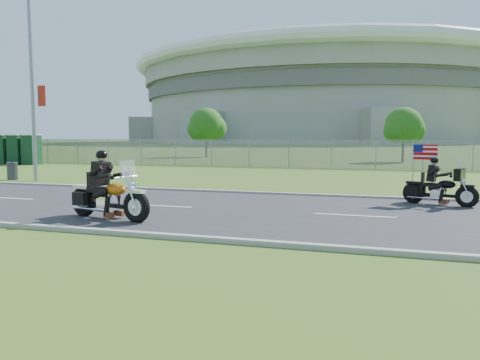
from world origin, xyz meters
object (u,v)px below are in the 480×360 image
(motorcycle_follow, at_px, (439,189))
(porta_toilet_c, at_px, (3,150))
(motorcycle_lead, at_px, (108,198))
(porta_toilet_a, at_px, (32,150))
(porta_toilet_b, at_px, (17,150))
(trash_can, at_px, (12,171))
(streetlight, at_px, (35,67))

(motorcycle_follow, bearing_deg, porta_toilet_c, 174.20)
(motorcycle_lead, bearing_deg, porta_toilet_a, 147.98)
(motorcycle_lead, bearing_deg, porta_toilet_b, 149.94)
(motorcycle_lead, xyz_separation_m, trash_can, (-11.24, 8.49, -0.15))
(streetlight, height_order, porta_toilet_c, streetlight)
(porta_toilet_b, bearing_deg, porta_toilet_a, 0.00)
(streetlight, bearing_deg, motorcycle_follow, -10.09)
(motorcycle_lead, height_order, trash_can, motorcycle_lead)
(streetlight, xyz_separation_m, porta_toilet_c, (-12.82, 10.78, -4.49))
(streetlight, xyz_separation_m, trash_can, (-1.50, -0.19, -5.20))
(streetlight, distance_m, porta_toilet_b, 16.33)
(porta_toilet_b, distance_m, trash_can, 14.80)
(porta_toilet_b, xyz_separation_m, porta_toilet_c, (-1.40, 0.00, 0.00))
(porta_toilet_b, relative_size, motorcycle_follow, 1.02)
(streetlight, bearing_deg, trash_can, -172.92)
(streetlight, height_order, porta_toilet_b, streetlight)
(motorcycle_lead, distance_m, trash_can, 14.09)
(trash_can, bearing_deg, porta_toilet_a, 127.85)
(porta_toilet_b, relative_size, trash_can, 2.61)
(porta_toilet_a, height_order, porta_toilet_c, same)
(porta_toilet_c, bearing_deg, motorcycle_follow, -24.24)
(porta_toilet_c, xyz_separation_m, trash_can, (11.32, -10.97, -0.71))
(porta_toilet_c, xyz_separation_m, motorcycle_lead, (22.56, -19.46, -0.56))
(porta_toilet_c, relative_size, motorcycle_follow, 1.02)
(motorcycle_follow, distance_m, trash_can, 20.14)
(porta_toilet_b, distance_m, motorcycle_follow, 32.97)
(motorcycle_lead, height_order, motorcycle_follow, motorcycle_follow)
(motorcycle_lead, distance_m, motorcycle_follow, 10.21)
(porta_toilet_a, xyz_separation_m, porta_toilet_c, (-2.80, 0.00, 0.00))
(streetlight, bearing_deg, porta_toilet_a, 132.91)
(motorcycle_lead, bearing_deg, motorcycle_follow, 44.52)
(porta_toilet_b, height_order, trash_can, porta_toilet_b)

